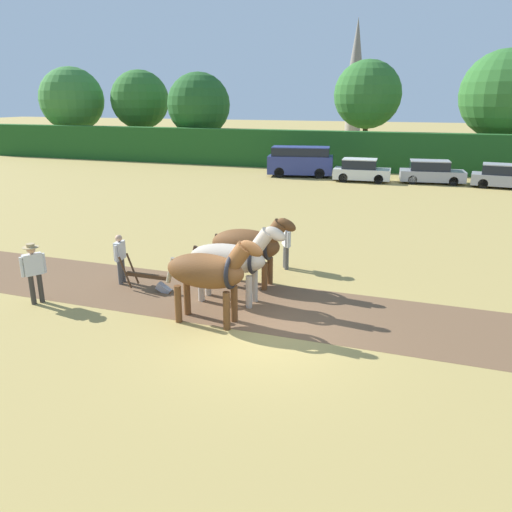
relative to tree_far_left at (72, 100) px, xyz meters
name	(u,v)px	position (x,y,z in m)	size (l,w,h in m)	color
ground_plane	(258,333)	(31.25, -33.21, -5.41)	(240.00, 240.00, 0.00)	#A88E4C
plowed_furrow_strip	(94,282)	(25.22, -31.54, -5.40)	(30.32, 3.35, 0.01)	brown
hedgerow	(382,152)	(31.25, -3.23, -3.88)	(77.77, 1.32, 3.06)	#1E511E
tree_far_left	(72,100)	(0.00, 0.00, 0.00)	(6.35, 6.35, 8.59)	#423323
tree_left	(140,100)	(6.75, 1.84, -0.03)	(5.76, 5.76, 8.27)	brown
tree_center_left	(199,105)	(14.22, -0.27, -0.44)	(5.76, 5.76, 7.85)	#423323
tree_center	(368,95)	(29.38, 0.36, 0.41)	(5.56, 5.56, 8.61)	#4C3823
tree_center_right	(505,95)	(39.72, 0.28, 0.40)	(6.66, 6.66, 9.15)	#4C3823
church_spire	(355,75)	(22.79, 37.31, 3.50)	(2.62, 2.62, 17.02)	gray
draft_horse_lead_left	(209,272)	(29.87, -33.01, -4.02)	(2.72, 0.93, 2.38)	brown
draft_horse_lead_right	(232,258)	(29.89, -31.55, -4.12)	(2.94, 0.85, 2.38)	#B2A38E
draft_horse_trail_left	(249,245)	(29.88, -30.09, -4.12)	(2.81, 1.00, 2.27)	brown
plow	(151,280)	(27.27, -31.54, -5.09)	(1.61, 0.46, 1.13)	#4C331E
farmer_at_plow	(120,256)	(26.08, -31.28, -4.51)	(0.28, 0.63, 1.56)	#4C4C4C
farmer_beside_team	(286,241)	(30.54, -28.24, -4.43)	(0.42, 0.58, 1.67)	#4C4C4C
farmer_onlooker_left	(34,269)	(24.74, -33.45, -4.38)	(0.44, 0.59, 1.75)	#38332D
parked_van	(300,161)	(25.81, -7.64, -4.29)	(4.97, 2.68, 2.17)	navy
parked_car_left	(361,171)	(30.38, -8.51, -4.67)	(3.92, 1.95, 1.55)	silver
parked_car_center_left	(431,172)	(34.99, -7.75, -4.67)	(4.37, 2.22, 1.54)	#9E9EA8
parked_car_center	(504,177)	(39.43, -8.19, -4.68)	(4.12, 2.10, 1.51)	#9E9EA8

